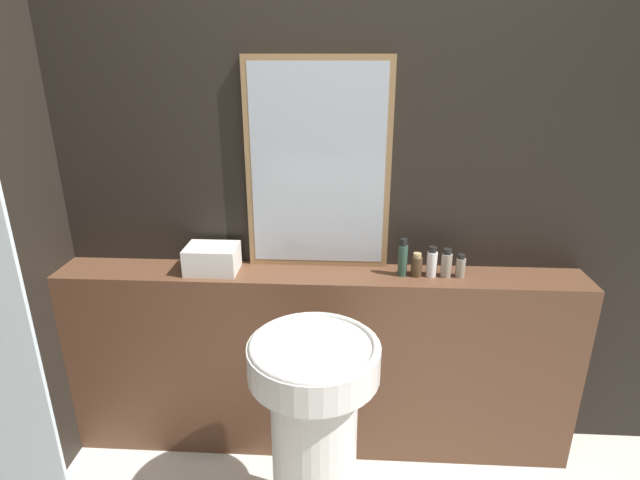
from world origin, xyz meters
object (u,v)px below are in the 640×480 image
Objects in this scene: pedestal_sink at (314,429)px; mirror at (318,167)px; towel_stack at (212,259)px; lotion_bottle at (432,263)px; body_wash_bottle at (446,264)px; conditioner_bottle at (417,265)px; shampoo_bottle at (403,259)px; hand_soap_bottle at (460,267)px.

mirror reaches higher than pedestal_sink.
pedestal_sink is 3.92× the size of towel_stack.
lotion_bottle is 1.07× the size of body_wash_bottle.
conditioner_bottle is 0.77× the size of lotion_bottle.
pedestal_sink is 0.82m from towel_stack.
mirror reaches higher than shampoo_bottle.
conditioner_bottle is 1.02× the size of hand_soap_bottle.
towel_stack is 0.87m from conditioner_bottle.
pedestal_sink is 0.78m from conditioner_bottle.
towel_stack is at bearing 180.00° from shampoo_bottle.
mirror is 7.11× the size of body_wash_bottle.
mirror reaches higher than lotion_bottle.
body_wash_bottle is (0.12, 0.00, 0.01)m from conditioner_bottle.
lotion_bottle reaches higher than towel_stack.
towel_stack is (-0.45, -0.10, -0.38)m from mirror.
shampoo_bottle is 1.33× the size of body_wash_bottle.
body_wash_bottle is at bearing 42.87° from pedestal_sink.
shampoo_bottle is 1.61× the size of conditioner_bottle.
lotion_bottle reaches higher than body_wash_bottle.
shampoo_bottle reaches higher than towel_stack.
conditioner_bottle is at bearing 0.00° from shampoo_bottle.
pedestal_sink is at bearing -87.96° from mirror.
shampoo_bottle reaches higher than body_wash_bottle.
hand_soap_bottle is (0.24, 0.00, -0.03)m from shampoo_bottle.
mirror is 0.67m from body_wash_bottle.
mirror is at bearing 170.96° from hand_soap_bottle.
pedestal_sink is 5.21× the size of shampoo_bottle.
shampoo_bottle is at bearing -180.00° from body_wash_bottle.
shampoo_bottle is 1.25× the size of lotion_bottle.
body_wash_bottle is at bearing 0.00° from shampoo_bottle.
hand_soap_bottle reaches higher than pedestal_sink.
mirror is at bearing 170.00° from body_wash_bottle.
hand_soap_bottle is (0.18, 0.00, -0.00)m from conditioner_bottle.
pedestal_sink is 6.92× the size of body_wash_bottle.
lotion_bottle is (0.48, -0.10, -0.38)m from mirror.
pedestal_sink is 0.97× the size of mirror.
shampoo_bottle reaches higher than pedestal_sink.
towel_stack is at bearing 134.05° from pedestal_sink.
lotion_bottle is (0.93, 0.00, 0.00)m from towel_stack.
lotion_bottle is 0.12m from hand_soap_bottle.
lotion_bottle reaches higher than hand_soap_bottle.
lotion_bottle is at bearing -11.23° from mirror.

